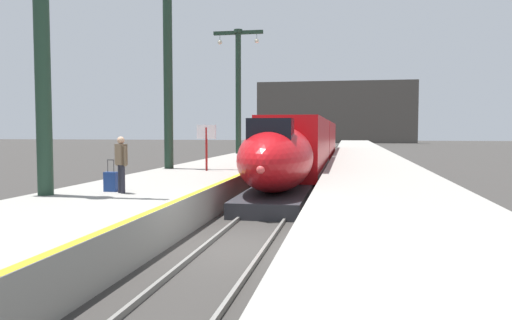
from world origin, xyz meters
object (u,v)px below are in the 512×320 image
at_px(station_column_mid, 168,49).
at_px(highspeed_train_main, 308,145).
at_px(passenger_mid_platform, 251,147).
at_px(rolling_suitcase, 111,182).
at_px(station_column_far, 238,80).
at_px(departure_info_board, 206,138).
at_px(passenger_near_edge, 121,160).

bearing_deg(station_column_mid, highspeed_train_main, 62.31).
bearing_deg(passenger_mid_platform, highspeed_train_main, 77.04).
bearing_deg(rolling_suitcase, station_column_mid, 99.41).
relative_size(station_column_far, passenger_mid_platform, 5.82).
bearing_deg(station_column_mid, rolling_suitcase, -80.59).
bearing_deg(departure_info_board, highspeed_train_main, 73.15).
xyz_separation_m(station_column_mid, passenger_mid_platform, (3.73, 1.83, -4.83)).
bearing_deg(station_column_far, passenger_near_edge, -85.45).
height_order(passenger_mid_platform, departure_info_board, departure_info_board).
bearing_deg(departure_info_board, passenger_mid_platform, 61.37).
bearing_deg(station_column_mid, departure_info_board, -24.08).
bearing_deg(passenger_near_edge, rolling_suitcase, 147.28).
height_order(station_column_mid, passenger_mid_platform, station_column_mid).
bearing_deg(highspeed_train_main, station_column_mid, -117.69).
xyz_separation_m(station_column_mid, departure_info_board, (2.20, -0.98, -4.31)).
bearing_deg(station_column_far, rolling_suitcase, -86.55).
relative_size(station_column_mid, station_column_far, 0.99).
bearing_deg(rolling_suitcase, passenger_near_edge, -32.72).
bearing_deg(station_column_far, passenger_mid_platform, -74.94).
bearing_deg(passenger_mid_platform, departure_info_board, -118.63).
relative_size(station_column_mid, passenger_mid_platform, 5.76).
height_order(highspeed_train_main, departure_info_board, highspeed_train_main).
distance_m(highspeed_train_main, rolling_suitcase, 20.70).
relative_size(station_column_mid, passenger_near_edge, 5.76).
bearing_deg(departure_info_board, station_column_far, 97.50).
bearing_deg(departure_info_board, rolling_suitcase, -95.08).
height_order(highspeed_train_main, passenger_mid_platform, highspeed_train_main).
height_order(passenger_mid_platform, rolling_suitcase, passenger_mid_platform).
distance_m(station_column_far, rolling_suitcase, 25.34).
relative_size(station_column_far, departure_info_board, 4.64).
bearing_deg(passenger_near_edge, station_column_far, 94.55).
relative_size(station_column_mid, rolling_suitcase, 9.92).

